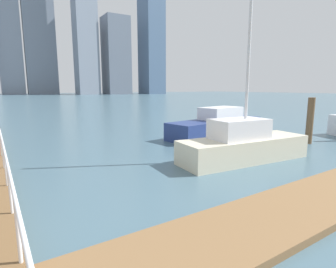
% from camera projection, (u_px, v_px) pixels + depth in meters
% --- Properties ---
extents(ground_plane, '(300.00, 300.00, 0.00)m').
position_uv_depth(ground_plane, '(73.00, 147.00, 13.83)').
color(ground_plane, '#476675').
extents(floating_dock, '(13.27, 2.00, 0.18)m').
position_uv_depth(floating_dock, '(306.00, 204.00, 6.83)').
color(floating_dock, olive).
rests_on(floating_dock, ground_plane).
extents(dock_piling_4, '(0.36, 0.36, 2.49)m').
position_uv_depth(dock_piling_4, '(310.00, 121.00, 14.50)').
color(dock_piling_4, brown).
rests_on(dock_piling_4, ground_plane).
extents(moored_boat_1, '(7.30, 2.97, 1.79)m').
position_uv_depth(moored_boat_1, '(217.00, 125.00, 16.95)').
color(moored_boat_1, navy).
rests_on(moored_boat_1, ground_plane).
extents(moored_boat_4, '(5.86, 2.22, 8.36)m').
position_uv_depth(moored_boat_4, '(243.00, 144.00, 11.14)').
color(moored_boat_4, beige).
rests_on(moored_boat_4, ground_plane).
extents(skyline_tower_2, '(9.71, 9.98, 53.98)m').
position_uv_depth(skyline_tower_2, '(8.00, 31.00, 116.26)').
color(skyline_tower_2, gray).
rests_on(skyline_tower_2, ground_plane).
extents(skyline_tower_3, '(13.58, 11.14, 55.05)m').
position_uv_depth(skyline_tower_3, '(39.00, 32.00, 121.31)').
color(skyline_tower_3, slate).
rests_on(skyline_tower_3, ground_plane).
extents(skyline_tower_4, '(9.53, 7.49, 77.98)m').
position_uv_depth(skyline_tower_4, '(84.00, 1.00, 113.61)').
color(skyline_tower_4, gray).
rests_on(skyline_tower_4, ground_plane).
extents(skyline_tower_5, '(11.00, 11.01, 34.64)m').
position_uv_depth(skyline_tower_5, '(116.00, 56.00, 124.49)').
color(skyline_tower_5, slate).
rests_on(skyline_tower_5, ground_plane).
extents(skyline_tower_6, '(9.49, 11.63, 72.21)m').
position_uv_depth(skyline_tower_6, '(151.00, 18.00, 129.15)').
color(skyline_tower_6, slate).
rests_on(skyline_tower_6, ground_plane).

